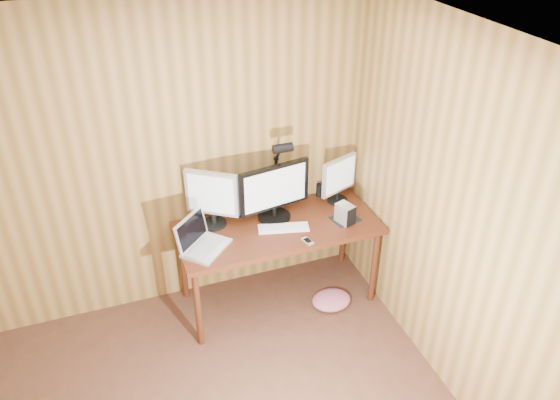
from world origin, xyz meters
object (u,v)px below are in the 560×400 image
desk (275,233)px  desk_lamp (280,165)px  monitor_left (212,197)px  speaker (319,190)px  mouse (345,217)px  phone (308,241)px  hard_drive (345,214)px  keyboard (283,228)px  monitor_right (339,179)px  laptop (200,241)px  monitor_center (274,191)px

desk → desk_lamp: bearing=57.6°
monitor_left → speaker: (0.96, 0.12, -0.20)m
mouse → phone: mouse is taller
hard_drive → mouse: bearing=38.4°
desk_lamp → phone: bearing=-95.2°
mouse → speaker: 0.41m
mouse → hard_drive: bearing=-141.7°
keyboard → phone: bearing=-49.5°
monitor_right → desk_lamp: size_ratio=0.60×
hard_drive → desk_lamp: (-0.42, 0.36, 0.34)m
keyboard → hard_drive: size_ratio=2.44×
desk → desk_lamp: 0.57m
monitor_left → monitor_right: (1.07, -0.01, -0.04)m
keyboard → hard_drive: hard_drive is taller
phone → speaker: 0.68m
hard_drive → monitor_left: bearing=143.1°
monitor_left → laptop: (-0.17, -0.26, -0.19)m
hard_drive → phone: (-0.38, -0.14, -0.07)m
monitor_left → speaker: size_ratio=3.98×
monitor_left → phone: (0.61, -0.46, -0.25)m
desk → mouse: bearing=-17.0°
desk → monitor_right: bearing=9.9°
monitor_right → laptop: (-1.24, -0.25, -0.16)m
laptop → speaker: (1.12, 0.38, -0.00)m
desk → mouse: size_ratio=14.45×
desk_lamp → monitor_right: bearing=-15.6°
mouse → speaker: bearing=79.5°
keyboard → desk_lamp: desk_lamp is taller
desk_lamp → monitor_center: bearing=-139.5°
monitor_right → desk: bearing=168.9°
hard_drive → phone: bearing=-178.2°
laptop → speaker: laptop is taller
hard_drive → speaker: (-0.04, 0.44, -0.02)m
desk_lamp → monitor_left: bearing=173.4°
monitor_right → desk_lamp: 0.54m
monitor_center → keyboard: bearing=-94.5°
monitor_left → keyboard: bearing=8.6°
monitor_center → desk: bearing=-113.9°
monitor_left → desk_lamp: bearing=38.1°
monitor_left → mouse: monitor_left is taller
monitor_center → speaker: bearing=12.1°
desk_lamp → mouse: bearing=-45.7°
mouse → hard_drive: 0.07m
mouse → hard_drive: hard_drive is taller
monitor_right → keyboard: monitor_right is taller
phone → monitor_left: bearing=128.8°
monitor_center → keyboard: monitor_center is taller
monitor_center → laptop: size_ratio=1.36×
monitor_center → monitor_right: (0.59, 0.06, -0.03)m
monitor_right → keyboard: 0.65m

